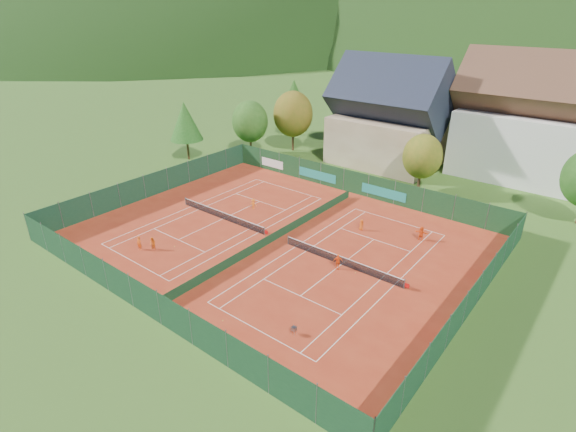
% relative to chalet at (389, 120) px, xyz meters
% --- Properties ---
extents(ground, '(600.00, 600.00, 0.00)m').
position_rel_chalet_xyz_m(ground, '(3.00, -30.00, -6.64)').
color(ground, '#31581B').
rests_on(ground, ground).
extents(clay_pad, '(40.00, 32.00, 0.01)m').
position_rel_chalet_xyz_m(clay_pad, '(3.00, -30.00, -6.62)').
color(clay_pad, '#9E2D17').
rests_on(clay_pad, ground).
extents(court_markings_left, '(11.03, 23.83, 0.00)m').
position_rel_chalet_xyz_m(court_markings_left, '(-5.00, -30.00, -6.61)').
color(court_markings_left, white).
rests_on(court_markings_left, ground).
extents(court_markings_right, '(11.03, 23.83, 0.00)m').
position_rel_chalet_xyz_m(court_markings_right, '(11.00, -30.00, -6.61)').
color(court_markings_right, white).
rests_on(court_markings_right, ground).
extents(tennis_net_left, '(13.30, 0.10, 1.02)m').
position_rel_chalet_xyz_m(tennis_net_left, '(-4.85, -30.00, -6.12)').
color(tennis_net_left, '#59595B').
rests_on(tennis_net_left, ground).
extents(tennis_net_right, '(13.30, 0.10, 1.02)m').
position_rel_chalet_xyz_m(tennis_net_right, '(11.15, -30.00, -6.12)').
color(tennis_net_right, '#59595B').
rests_on(tennis_net_right, ground).
extents(court_divider, '(0.03, 28.80, 1.00)m').
position_rel_chalet_xyz_m(court_divider, '(3.00, -30.00, -6.12)').
color(court_divider, '#14391E').
rests_on(court_divider, ground).
extents(fence_north, '(40.00, 0.10, 3.00)m').
position_rel_chalet_xyz_m(fence_north, '(2.54, -14.01, -5.16)').
color(fence_north, '#14391B').
rests_on(fence_north, ground).
extents(fence_south, '(40.00, 0.04, 3.00)m').
position_rel_chalet_xyz_m(fence_south, '(3.00, -46.00, -5.12)').
color(fence_south, '#12331C').
rests_on(fence_south, ground).
extents(fence_west, '(0.04, 32.00, 3.00)m').
position_rel_chalet_xyz_m(fence_west, '(-17.00, -30.00, -5.12)').
color(fence_west, '#153B24').
rests_on(fence_west, ground).
extents(fence_east, '(0.09, 32.00, 3.00)m').
position_rel_chalet_xyz_m(fence_east, '(23.00, -29.95, -5.14)').
color(fence_east, '#153A21').
rests_on(fence_east, ground).
extents(chalet, '(16.20, 12.00, 16.00)m').
position_rel_chalet_xyz_m(chalet, '(0.00, 0.00, 0.00)').
color(chalet, '#CCB390').
rests_on(chalet, ground).
extents(hotel_block_a, '(21.60, 11.00, 17.25)m').
position_rel_chalet_xyz_m(hotel_block_a, '(19.00, 6.00, 0.76)').
color(hotel_block_a, silver).
rests_on(hotel_block_a, ground).
extents(tree_west_front, '(5.72, 5.72, 8.69)m').
position_rel_chalet_xyz_m(tree_west_front, '(-19.00, -10.00, -1.23)').
color(tree_west_front, '#48321A').
rests_on(tree_west_front, ground).
extents(tree_west_mid, '(6.44, 6.44, 9.78)m').
position_rel_chalet_xyz_m(tree_west_mid, '(-15.00, -4.00, -0.56)').
color(tree_west_mid, '#482F19').
rests_on(tree_west_mid, ground).
extents(tree_west_back, '(5.60, 5.60, 10.00)m').
position_rel_chalet_xyz_m(tree_west_back, '(-21.00, 4.00, 0.11)').
color(tree_west_back, '#49341A').
rests_on(tree_west_back, ground).
extents(tree_center, '(5.01, 5.01, 7.60)m').
position_rel_chalet_xyz_m(tree_center, '(9.00, -8.00, -1.91)').
color(tree_center, '#4E2D1C').
rests_on(tree_center, ground).
extents(tree_west_side, '(5.04, 5.04, 9.00)m').
position_rel_chalet_xyz_m(tree_west_side, '(-25.00, -18.00, -0.56)').
color(tree_west_side, '#4D371B').
rests_on(tree_west_side, ground).
extents(ball_hopper, '(0.34, 0.34, 0.80)m').
position_rel_chalet_xyz_m(ball_hopper, '(13.55, -40.59, -6.07)').
color(ball_hopper, slate).
rests_on(ball_hopper, ground).
extents(loose_ball_0, '(0.07, 0.07, 0.07)m').
position_rel_chalet_xyz_m(loose_ball_0, '(-4.15, -37.56, -6.59)').
color(loose_ball_0, '#CCD833').
rests_on(loose_ball_0, ground).
extents(loose_ball_1, '(0.07, 0.07, 0.07)m').
position_rel_chalet_xyz_m(loose_ball_1, '(8.24, -42.78, -6.59)').
color(loose_ball_1, '#CCD833').
rests_on(loose_ball_1, ground).
extents(loose_ball_2, '(0.07, 0.07, 0.07)m').
position_rel_chalet_xyz_m(loose_ball_2, '(5.70, -28.00, -6.59)').
color(loose_ball_2, '#CCD833').
rests_on(loose_ball_2, ground).
extents(loose_ball_3, '(0.07, 0.07, 0.07)m').
position_rel_chalet_xyz_m(loose_ball_3, '(1.61, -24.15, -6.59)').
color(loose_ball_3, '#CCD833').
rests_on(loose_ball_3, ground).
extents(loose_ball_4, '(0.07, 0.07, 0.07)m').
position_rel_chalet_xyz_m(loose_ball_4, '(12.82, -30.42, -6.59)').
color(loose_ball_4, '#CCD833').
rests_on(loose_ball_4, ground).
extents(player_left_near, '(0.59, 0.45, 1.47)m').
position_rel_chalet_xyz_m(player_left_near, '(-6.36, -40.11, -5.89)').
color(player_left_near, '#FA5E16').
rests_on(player_left_near, ground).
extents(player_left_mid, '(0.72, 0.60, 1.37)m').
position_rel_chalet_xyz_m(player_left_mid, '(-5.31, -39.27, -5.94)').
color(player_left_mid, orange).
rests_on(player_left_mid, ground).
extents(player_left_far, '(0.90, 0.64, 1.27)m').
position_rel_chalet_xyz_m(player_left_far, '(-4.10, -25.70, -5.99)').
color(player_left_far, orange).
rests_on(player_left_far, ground).
extents(player_right_near, '(0.95, 0.89, 1.57)m').
position_rel_chalet_xyz_m(player_right_near, '(11.12, -30.84, -5.84)').
color(player_right_near, '#FB5716').
rests_on(player_right_near, ground).
extents(player_right_far_a, '(0.68, 0.52, 1.25)m').
position_rel_chalet_xyz_m(player_right_far_a, '(8.84, -22.52, -6.00)').
color(player_right_far_a, '#D05012').
rests_on(player_right_far_a, ground).
extents(player_right_far_b, '(1.50, 0.67, 1.56)m').
position_rel_chalet_xyz_m(player_right_far_b, '(14.85, -20.69, -5.85)').
color(player_right_far_b, '#F75315').
rests_on(player_right_far_b, ground).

